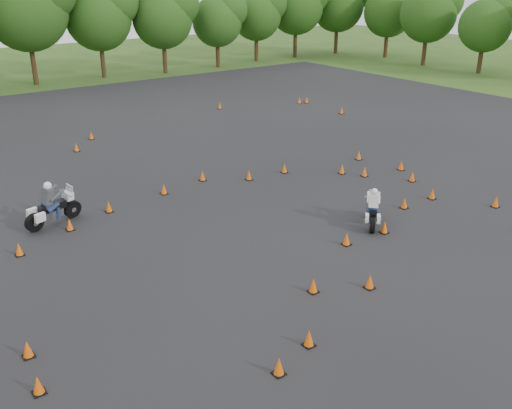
# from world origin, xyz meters

# --- Properties ---
(ground) EXTENTS (140.00, 140.00, 0.00)m
(ground) POSITION_xyz_m (0.00, 0.00, 0.00)
(ground) COLOR #2D5119
(ground) RESTS_ON ground
(asphalt_pad) EXTENTS (62.00, 62.00, 0.00)m
(asphalt_pad) POSITION_xyz_m (0.00, 6.00, 0.01)
(asphalt_pad) COLOR black
(asphalt_pad) RESTS_ON ground
(treeline) EXTENTS (86.93, 32.61, 10.98)m
(treeline) POSITION_xyz_m (1.08, 34.95, 4.60)
(treeline) COLOR #214614
(treeline) RESTS_ON ground
(traffic_cones) EXTENTS (36.16, 32.54, 0.45)m
(traffic_cones) POSITION_xyz_m (-0.07, 5.57, 0.23)
(traffic_cones) COLOR #DF5509
(traffic_cones) RESTS_ON asphalt_pad
(rider_grey) EXTENTS (2.54, 1.40, 1.88)m
(rider_grey) POSITION_xyz_m (-5.87, 9.43, 0.94)
(rider_grey) COLOR #393C40
(rider_grey) RESTS_ON ground
(rider_white) EXTENTS (1.91, 1.90, 1.59)m
(rider_white) POSITION_xyz_m (4.12, 1.98, 0.80)
(rider_white) COLOR silver
(rider_white) RESTS_ON ground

